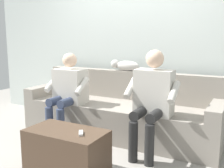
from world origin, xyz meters
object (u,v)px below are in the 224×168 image
at_px(person_right_seated, 68,89).
at_px(cat_on_backrest, 125,65).
at_px(couch, 120,113).
at_px(person_left_seated, 152,97).
at_px(coffee_table, 67,150).
at_px(remote_white, 81,133).

relative_size(person_right_seated, cat_on_backrest, 1.89).
xyz_separation_m(couch, cat_on_backrest, (0.06, -0.28, 0.62)).
height_order(person_left_seated, person_right_seated, person_left_seated).
relative_size(coffee_table, person_left_seated, 0.67).
height_order(person_left_seated, cat_on_backrest, person_left_seated).
xyz_separation_m(coffee_table, person_right_seated, (0.59, -0.80, 0.42)).
bearing_deg(person_left_seated, person_right_seated, -1.17).
height_order(coffee_table, person_left_seated, person_left_seated).
bearing_deg(coffee_table, remote_white, 173.80).
xyz_separation_m(couch, person_right_seated, (0.59, 0.37, 0.34)).
distance_m(cat_on_backrest, remote_white, 1.56).
height_order(coffee_table, remote_white, remote_white).
distance_m(couch, person_right_seated, 0.77).
bearing_deg(remote_white, cat_on_backrest, -24.45).
height_order(person_right_seated, remote_white, person_right_seated).
height_order(couch, coffee_table, couch).
distance_m(coffee_table, cat_on_backrest, 1.60).
bearing_deg(person_right_seated, cat_on_backrest, -128.95).
relative_size(cat_on_backrest, remote_white, 4.86).
height_order(couch, cat_on_backrest, cat_on_backrest).
height_order(cat_on_backrest, remote_white, cat_on_backrest).
height_order(person_left_seated, remote_white, person_left_seated).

